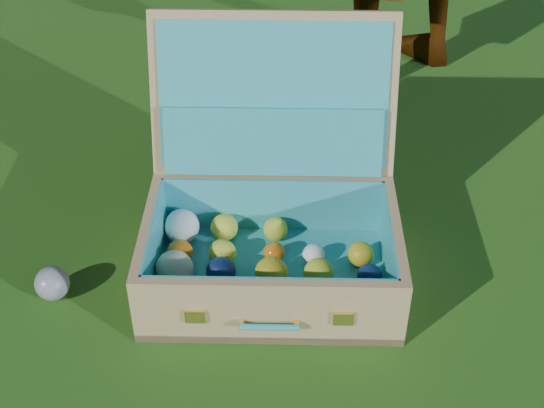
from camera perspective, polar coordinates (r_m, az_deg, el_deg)
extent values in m
plane|color=#215114|center=(1.82, 4.70, -3.56)|extent=(60.00, 60.00, 0.00)
sphere|color=teal|center=(1.75, -16.22, -5.76)|extent=(0.08, 0.08, 0.08)
cube|color=tan|center=(1.73, -0.06, -5.67)|extent=(0.56, 0.38, 0.02)
cube|color=tan|center=(1.55, -0.21, -8.18)|extent=(0.56, 0.02, 0.17)
cube|color=tan|center=(1.82, 0.06, -0.13)|extent=(0.56, 0.02, 0.17)
cube|color=tan|center=(1.71, -9.20, -3.66)|extent=(0.02, 0.33, 0.17)
cube|color=tan|center=(1.70, 9.12, -3.92)|extent=(0.02, 0.33, 0.17)
cube|color=teal|center=(1.72, -0.06, -5.35)|extent=(0.52, 0.34, 0.01)
cube|color=teal|center=(1.56, -0.20, -7.57)|extent=(0.52, 0.01, 0.15)
cube|color=teal|center=(1.80, 0.05, -0.12)|extent=(0.52, 0.01, 0.15)
cube|color=teal|center=(1.70, -8.80, -3.41)|extent=(0.01, 0.33, 0.15)
cube|color=teal|center=(1.69, 8.72, -3.66)|extent=(0.01, 0.33, 0.15)
cube|color=tan|center=(1.75, 0.12, 8.27)|extent=(0.56, 0.15, 0.37)
cube|color=teal|center=(1.73, 0.11, 8.14)|extent=(0.52, 0.11, 0.32)
cube|color=teal|center=(1.74, 0.08, 4.70)|extent=(0.50, 0.07, 0.15)
cube|color=#F2C659|center=(1.55, -5.81, -8.42)|extent=(0.04, 0.01, 0.03)
cube|color=#F2C659|center=(1.55, 5.39, -8.60)|extent=(0.04, 0.01, 0.03)
cylinder|color=teal|center=(1.55, -0.23, -9.26)|extent=(0.12, 0.01, 0.01)
cube|color=#F2C659|center=(1.55, -2.33, -9.02)|extent=(0.01, 0.02, 0.01)
cube|color=#F2C659|center=(1.55, 1.88, -9.09)|extent=(0.01, 0.02, 0.01)
sphere|color=#D0D433|center=(1.64, -7.97, -7.16)|extent=(0.06, 0.06, 0.06)
sphere|color=#D0D433|center=(1.62, -3.58, -7.46)|extent=(0.06, 0.06, 0.06)
sphere|color=orange|center=(1.61, 0.20, -7.72)|extent=(0.06, 0.06, 0.06)
sphere|color=beige|center=(1.61, 3.78, -7.50)|extent=(0.06, 0.06, 0.06)
sphere|color=red|center=(1.63, 7.43, -7.68)|extent=(0.04, 0.04, 0.04)
sphere|color=beige|center=(1.69, -7.36, -4.87)|extent=(0.08, 0.08, 0.08)
sphere|color=#0E1E49|center=(1.68, -3.86, -5.07)|extent=(0.07, 0.07, 0.07)
sphere|color=gold|center=(1.67, -0.05, -5.23)|extent=(0.07, 0.07, 0.07)
sphere|color=#D0D433|center=(1.68, 3.54, -5.21)|extent=(0.07, 0.07, 0.07)
sphere|color=#0E1E49|center=(1.69, 7.36, -5.40)|extent=(0.06, 0.06, 0.06)
sphere|color=orange|center=(1.74, -6.94, -3.62)|extent=(0.06, 0.06, 0.06)
sphere|color=#D0D433|center=(1.73, -3.76, -3.70)|extent=(0.06, 0.06, 0.06)
sphere|color=orange|center=(1.74, 0.16, -3.67)|extent=(0.05, 0.05, 0.05)
sphere|color=white|center=(1.73, 3.15, -3.85)|extent=(0.05, 0.05, 0.05)
sphere|color=gold|center=(1.74, 6.70, -3.76)|extent=(0.06, 0.06, 0.06)
sphere|color=white|center=(1.80, -6.80, -1.67)|extent=(0.08, 0.08, 0.08)
sphere|color=#D0D433|center=(1.80, -3.61, -1.76)|extent=(0.06, 0.06, 0.06)
sphere|color=#D0D433|center=(1.80, 0.27, -1.91)|extent=(0.06, 0.06, 0.06)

